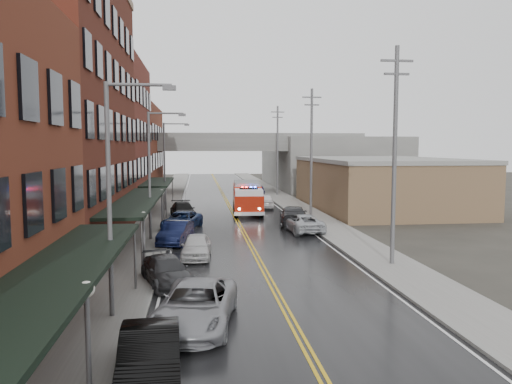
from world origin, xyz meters
TOP-DOWN VIEW (x-y plane):
  - road at (0.00, 30.00)m, footprint 11.00×160.00m
  - sidewalk_left at (-7.30, 30.00)m, footprint 3.00×160.00m
  - sidewalk_right at (7.30, 30.00)m, footprint 3.00×160.00m
  - curb_left at (-5.65, 30.00)m, footprint 0.30×160.00m
  - curb_right at (5.65, 30.00)m, footprint 0.30×160.00m
  - brick_building_b at (-13.30, 23.00)m, footprint 9.00×20.00m
  - brick_building_c at (-13.30, 40.50)m, footprint 9.00×15.00m
  - brick_building_far at (-13.30, 58.00)m, footprint 9.00×20.00m
  - tan_building at (16.00, 40.00)m, footprint 14.00×22.00m
  - right_far_block at (18.00, 70.00)m, footprint 18.00×30.00m
  - awning_0 at (-7.49, 4.00)m, footprint 2.60×16.00m
  - awning_1 at (-7.49, 23.00)m, footprint 2.60×18.00m
  - awning_2 at (-7.49, 40.50)m, footprint 2.60×13.00m
  - globe_lamp_0 at (-6.40, 2.00)m, footprint 0.44×0.44m
  - globe_lamp_1 at (-6.40, 16.00)m, footprint 0.44×0.44m
  - globe_lamp_2 at (-6.40, 30.00)m, footprint 0.44×0.44m
  - street_lamp_0 at (-6.55, 8.00)m, footprint 2.64×0.22m
  - street_lamp_1 at (-6.55, 24.00)m, footprint 2.64×0.22m
  - street_lamp_2 at (-6.55, 40.00)m, footprint 2.64×0.22m
  - utility_pole_0 at (7.20, 15.00)m, footprint 1.80×0.24m
  - utility_pole_1 at (7.20, 35.00)m, footprint 1.80×0.24m
  - utility_pole_2 at (7.20, 55.00)m, footprint 1.80×0.24m
  - overpass at (0.00, 62.00)m, footprint 40.00×10.00m
  - fire_truck at (1.37, 37.44)m, footprint 3.79×8.64m
  - parked_car_left_1 at (-4.86, 2.50)m, footprint 1.91×4.80m
  - parked_car_left_2 at (-3.60, 6.83)m, footprint 3.57×6.10m
  - parked_car_left_3 at (-5.00, 12.62)m, footprint 3.12×4.95m
  - parked_car_left_4 at (-3.60, 18.23)m, footprint 1.92×4.28m
  - parked_car_left_5 at (-5.00, 22.80)m, footprint 2.49×4.87m
  - parked_car_left_6 at (-4.76, 28.80)m, footprint 3.62×5.55m
  - parked_car_left_7 at (-4.86, 34.80)m, footprint 2.68×5.45m
  - parked_car_right_0 at (4.62, 26.36)m, footprint 2.68×5.26m
  - parked_car_right_1 at (4.50, 29.80)m, footprint 3.15×5.95m
  - parked_car_right_2 at (3.60, 41.80)m, footprint 2.16×4.91m
  - parked_car_right_3 at (3.86, 52.20)m, footprint 1.88×4.91m

SIDE VIEW (x-z plane):
  - road at x=0.00m, z-range 0.00..0.02m
  - sidewalk_left at x=-7.30m, z-range 0.00..0.15m
  - sidewalk_right at x=7.30m, z-range 0.00..0.15m
  - curb_left at x=-5.65m, z-range 0.00..0.15m
  - curb_right at x=5.65m, z-range 0.00..0.15m
  - parked_car_left_3 at x=-5.00m, z-range 0.00..1.34m
  - parked_car_left_6 at x=-4.76m, z-range 0.00..1.42m
  - parked_car_right_0 at x=4.62m, z-range 0.00..1.42m
  - parked_car_left_4 at x=-3.60m, z-range 0.00..1.43m
  - parked_car_left_7 at x=-4.86m, z-range 0.00..1.52m
  - parked_car_left_5 at x=-5.00m, z-range 0.00..1.53m
  - parked_car_left_1 at x=-4.86m, z-range 0.00..1.55m
  - parked_car_left_2 at x=-3.60m, z-range 0.00..1.60m
  - parked_car_right_3 at x=3.86m, z-range 0.00..1.60m
  - parked_car_right_1 at x=4.50m, z-range 0.00..1.64m
  - parked_car_right_2 at x=3.60m, z-range 0.00..1.64m
  - fire_truck at x=1.37m, z-range 0.13..3.23m
  - globe_lamp_0 at x=-6.40m, z-range 0.75..3.87m
  - globe_lamp_1 at x=-6.40m, z-range 0.75..3.87m
  - globe_lamp_2 at x=-6.40m, z-range 0.75..3.87m
  - tan_building at x=16.00m, z-range 0.00..5.00m
  - awning_2 at x=-7.49m, z-range 1.44..4.53m
  - awning_0 at x=-7.49m, z-range 1.44..4.53m
  - awning_1 at x=-7.49m, z-range 1.44..4.53m
  - right_far_block at x=18.00m, z-range 0.00..8.00m
  - street_lamp_0 at x=-6.55m, z-range 0.69..9.69m
  - street_lamp_1 at x=-6.55m, z-range 0.69..9.69m
  - street_lamp_2 at x=-6.55m, z-range 0.69..9.69m
  - overpass at x=0.00m, z-range 2.24..9.74m
  - brick_building_far at x=-13.30m, z-range 0.00..12.00m
  - utility_pole_0 at x=7.20m, z-range 0.31..12.31m
  - utility_pole_1 at x=7.20m, z-range 0.31..12.31m
  - utility_pole_2 at x=7.20m, z-range 0.31..12.31m
  - brick_building_c at x=-13.30m, z-range 0.00..15.00m
  - brick_building_b at x=-13.30m, z-range 0.00..18.00m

